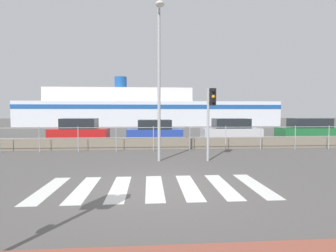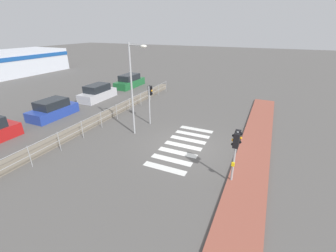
% 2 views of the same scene
% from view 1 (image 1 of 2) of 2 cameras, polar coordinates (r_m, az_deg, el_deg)
% --- Properties ---
extents(ground_plane, '(160.00, 160.00, 0.00)m').
position_cam_1_polar(ground_plane, '(7.02, -2.25, -13.21)').
color(ground_plane, '#565451').
extents(crosswalk, '(5.85, 2.40, 0.01)m').
position_cam_1_polar(crosswalk, '(7.01, -2.97, -13.19)').
color(crosswalk, silver).
rests_on(crosswalk, ground_plane).
extents(seawall, '(24.78, 0.55, 0.55)m').
position_cam_1_polar(seawall, '(14.14, -3.24, -3.84)').
color(seawall, slate).
rests_on(seawall, ground_plane).
extents(harbor_fence, '(22.34, 0.04, 1.25)m').
position_cam_1_polar(harbor_fence, '(13.21, -3.19, -1.94)').
color(harbor_fence, '#9EA0A3').
rests_on(harbor_fence, ground_plane).
extents(traffic_light_far, '(0.34, 0.32, 2.91)m').
position_cam_1_polar(traffic_light_far, '(10.59, 9.31, 3.93)').
color(traffic_light_far, '#9EA0A3').
rests_on(traffic_light_far, ground_plane).
extents(streetlamp, '(0.32, 1.27, 5.98)m').
position_cam_1_polar(streetlamp, '(10.38, -1.93, 12.81)').
color(streetlamp, '#9EA0A3').
rests_on(streetlamp, ground_plane).
extents(ferry_boat, '(36.78, 7.90, 7.22)m').
position_cam_1_polar(ferry_boat, '(39.71, -5.13, 3.49)').
color(ferry_boat, silver).
rests_on(ferry_boat, ground_plane).
extents(parked_car_red, '(3.86, 1.76, 1.54)m').
position_cam_1_polar(parked_car_red, '(18.96, -18.70, -1.10)').
color(parked_car_red, '#B21919').
rests_on(parked_car_red, ground_plane).
extents(parked_car_blue, '(3.81, 1.83, 1.44)m').
position_cam_1_polar(parked_car_blue, '(18.36, -2.91, -1.21)').
color(parked_car_blue, '#233D9E').
rests_on(parked_car_blue, ground_plane).
extents(parked_car_silver, '(4.09, 1.74, 1.51)m').
position_cam_1_polar(parked_car_silver, '(19.26, 13.50, -0.99)').
color(parked_car_silver, '#BCBCC1').
rests_on(parked_car_silver, ground_plane).
extents(parked_car_green, '(4.47, 1.73, 1.52)m').
position_cam_1_polar(parked_car_green, '(21.76, 28.38, -0.81)').
color(parked_car_green, '#1E6633').
rests_on(parked_car_green, ground_plane).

